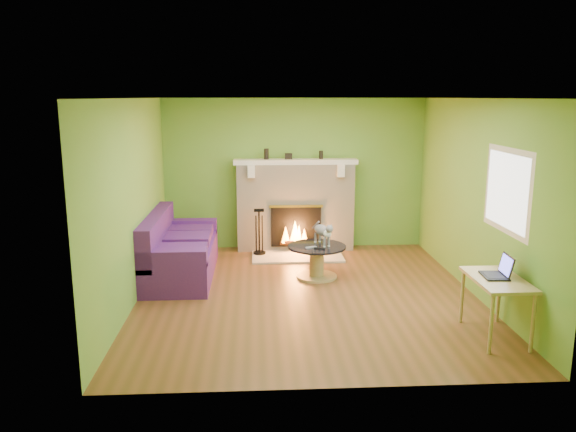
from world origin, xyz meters
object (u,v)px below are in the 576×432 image
coffee_table (317,259)px  cat (322,233)px  sofa (177,252)px  desk (497,285)px

coffee_table → cat: cat is taller
sofa → coffee_table: size_ratio=2.45×
coffee_table → desk: 2.83m
coffee_table → cat: 0.39m
sofa → cat: (2.14, -0.15, 0.30)m
sofa → cat: 2.17m
coffee_table → desk: desk is taller
sofa → coffee_table: (2.06, -0.20, -0.08)m
sofa → cat: sofa is taller
coffee_table → cat: (0.08, 0.05, 0.38)m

